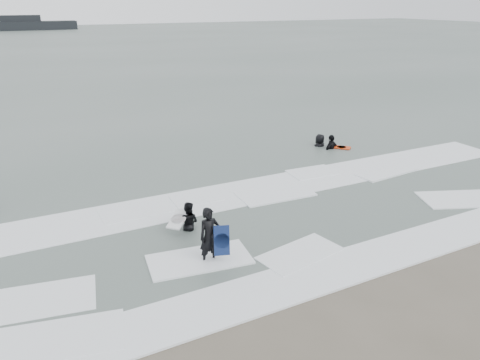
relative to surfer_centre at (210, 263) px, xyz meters
name	(u,v)px	position (x,y,z in m)	size (l,w,h in m)	color
ground	(312,265)	(2.79, -1.53, 0.00)	(320.00, 320.00, 0.00)	brown
sea	(46,47)	(2.79, 78.47, 0.06)	(320.00, 320.00, 0.00)	#47544C
surfer_centre	(210,263)	(0.00, 0.00, 0.00)	(0.68, 0.45, 1.88)	black
surfer_wading	(189,230)	(0.20, 2.41, 0.00)	(0.79, 0.61, 1.62)	black
surfer_right_near	(331,149)	(10.70, 8.00, 0.00)	(1.16, 0.48, 1.97)	black
surfer_right_far	(320,147)	(10.40, 8.67, 0.00)	(0.92, 0.60, 1.88)	black
surf_foam	(255,217)	(2.79, 2.17, 0.04)	(30.03, 9.06, 0.09)	white
bodyboards	(264,191)	(3.80, 3.30, 0.50)	(12.42, 8.70, 1.25)	#0F1E49
vessel_horizon	(21,25)	(1.91, 134.92, 1.46)	(28.81, 5.14, 3.91)	black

